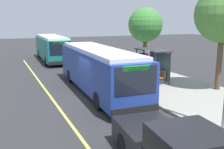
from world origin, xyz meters
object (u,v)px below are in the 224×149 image
route_sign_post (147,66)px  pedestrian_commuter (141,70)px  transit_bus_second (52,47)px  transit_bus_main (98,68)px  waiting_bench (157,76)px

route_sign_post → pedestrian_commuter: route_sign_post is taller
transit_bus_second → route_sign_post: size_ratio=3.88×
transit_bus_main → route_sign_post: bearing=46.6°
transit_bus_main → waiting_bench: (-0.12, 4.81, -0.98)m
transit_bus_main → waiting_bench: bearing=91.4°
transit_bus_second → route_sign_post: (17.38, 2.43, 0.34)m
transit_bus_main → pedestrian_commuter: transit_bus_main is taller
waiting_bench → route_sign_post: route_sign_post is taller
route_sign_post → transit_bus_main: bearing=-133.4°
pedestrian_commuter → transit_bus_main: bearing=-84.8°
transit_bus_main → route_sign_post: same height
waiting_bench → pedestrian_commuter: pedestrian_commuter is taller
waiting_bench → route_sign_post: size_ratio=0.57×
pedestrian_commuter → route_sign_post: bearing=-24.3°
pedestrian_commuter → waiting_bench: bearing=80.9°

